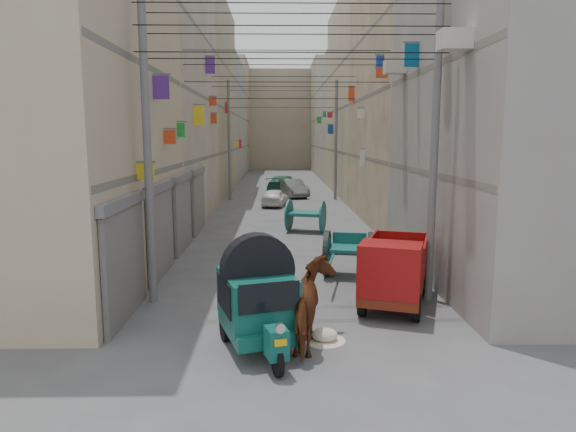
{
  "coord_description": "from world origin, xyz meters",
  "views": [
    {
      "loc": [
        -0.35,
        -6.94,
        4.23
      ],
      "look_at": [
        -0.08,
        6.5,
        2.17
      ],
      "focal_mm": 32.0,
      "sensor_mm": 36.0,
      "label": 1
    }
  ],
  "objects_px": {
    "mini_truck": "(393,275)",
    "distant_car_white": "(275,197)",
    "second_cart": "(306,215)",
    "horse": "(313,305)",
    "feed_sack": "(324,335)",
    "distant_car_grey": "(293,188)",
    "auto_rickshaw": "(258,298)",
    "distant_car_green": "(284,184)",
    "tonga_cart": "(348,253)"
  },
  "relations": [
    {
      "from": "mini_truck",
      "to": "distant_car_white",
      "type": "distance_m",
      "value": 19.71
    },
    {
      "from": "second_cart",
      "to": "horse",
      "type": "height_order",
      "value": "horse"
    },
    {
      "from": "second_cart",
      "to": "distant_car_white",
      "type": "xyz_separation_m",
      "value": [
        -1.45,
        8.87,
        -0.22
      ]
    },
    {
      "from": "distant_car_white",
      "to": "feed_sack",
      "type": "bearing_deg",
      "value": 103.22
    },
    {
      "from": "horse",
      "to": "feed_sack",
      "type": "bearing_deg",
      "value": -127.9
    },
    {
      "from": "second_cart",
      "to": "mini_truck",
      "type": "bearing_deg",
      "value": -65.64
    },
    {
      "from": "distant_car_white",
      "to": "distant_car_grey",
      "type": "distance_m",
      "value": 5.1
    },
    {
      "from": "auto_rickshaw",
      "to": "distant_car_green",
      "type": "height_order",
      "value": "auto_rickshaw"
    },
    {
      "from": "distant_car_white",
      "to": "distant_car_green",
      "type": "height_order",
      "value": "distant_car_green"
    },
    {
      "from": "second_cart",
      "to": "horse",
      "type": "distance_m",
      "value": 12.88
    },
    {
      "from": "auto_rickshaw",
      "to": "distant_car_grey",
      "type": "bearing_deg",
      "value": 69.53
    },
    {
      "from": "distant_car_green",
      "to": "auto_rickshaw",
      "type": "bearing_deg",
      "value": 102.58
    },
    {
      "from": "tonga_cart",
      "to": "distant_car_grey",
      "type": "height_order",
      "value": "tonga_cart"
    },
    {
      "from": "distant_car_green",
      "to": "second_cart",
      "type": "bearing_deg",
      "value": 107.0
    },
    {
      "from": "distant_car_grey",
      "to": "distant_car_green",
      "type": "bearing_deg",
      "value": 85.26
    },
    {
      "from": "mini_truck",
      "to": "distant_car_white",
      "type": "height_order",
      "value": "mini_truck"
    },
    {
      "from": "mini_truck",
      "to": "feed_sack",
      "type": "relative_size",
      "value": 6.36
    },
    {
      "from": "feed_sack",
      "to": "distant_car_grey",
      "type": "height_order",
      "value": "distant_car_grey"
    },
    {
      "from": "distant_car_white",
      "to": "horse",
      "type": "bearing_deg",
      "value": 102.5
    },
    {
      "from": "auto_rickshaw",
      "to": "second_cart",
      "type": "height_order",
      "value": "auto_rickshaw"
    },
    {
      "from": "distant_car_grey",
      "to": "distant_car_green",
      "type": "height_order",
      "value": "distant_car_green"
    },
    {
      "from": "second_cart",
      "to": "feed_sack",
      "type": "height_order",
      "value": "second_cart"
    },
    {
      "from": "feed_sack",
      "to": "horse",
      "type": "distance_m",
      "value": 0.83
    },
    {
      "from": "distant_car_white",
      "to": "auto_rickshaw",
      "type": "bearing_deg",
      "value": 99.56
    },
    {
      "from": "mini_truck",
      "to": "distant_car_grey",
      "type": "xyz_separation_m",
      "value": [
        -1.76,
        24.41,
        -0.24
      ]
    },
    {
      "from": "distant_car_white",
      "to": "distant_car_green",
      "type": "bearing_deg",
      "value": -84.49
    },
    {
      "from": "feed_sack",
      "to": "distant_car_grey",
      "type": "relative_size",
      "value": 0.14
    },
    {
      "from": "tonga_cart",
      "to": "distant_car_grey",
      "type": "relative_size",
      "value": 0.86
    },
    {
      "from": "tonga_cart",
      "to": "distant_car_grey",
      "type": "distance_m",
      "value": 21.41
    },
    {
      "from": "auto_rickshaw",
      "to": "distant_car_grey",
      "type": "xyz_separation_m",
      "value": [
        1.48,
        26.73,
        -0.43
      ]
    },
    {
      "from": "distant_car_white",
      "to": "distant_car_green",
      "type": "xyz_separation_m",
      "value": [
        0.64,
        7.91,
        0.11
      ]
    },
    {
      "from": "auto_rickshaw",
      "to": "tonga_cart",
      "type": "relative_size",
      "value": 0.81
    },
    {
      "from": "mini_truck",
      "to": "tonga_cart",
      "type": "bearing_deg",
      "value": 121.8
    },
    {
      "from": "horse",
      "to": "distant_car_white",
      "type": "bearing_deg",
      "value": -82.78
    },
    {
      "from": "auto_rickshaw",
      "to": "mini_truck",
      "type": "bearing_deg",
      "value": 18.26
    },
    {
      "from": "distant_car_white",
      "to": "distant_car_green",
      "type": "relative_size",
      "value": 0.71
    },
    {
      "from": "auto_rickshaw",
      "to": "feed_sack",
      "type": "bearing_deg",
      "value": -3.49
    },
    {
      "from": "distant_car_white",
      "to": "second_cart",
      "type": "bearing_deg",
      "value": 109.43
    },
    {
      "from": "second_cart",
      "to": "distant_car_green",
      "type": "xyz_separation_m",
      "value": [
        -0.81,
        16.78,
        -0.11
      ]
    },
    {
      "from": "mini_truck",
      "to": "distant_car_white",
      "type": "bearing_deg",
      "value": 117.74
    },
    {
      "from": "tonga_cart",
      "to": "distant_car_white",
      "type": "height_order",
      "value": "tonga_cart"
    },
    {
      "from": "feed_sack",
      "to": "distant_car_white",
      "type": "xyz_separation_m",
      "value": [
        -1.15,
        21.45,
        0.41
      ]
    },
    {
      "from": "mini_truck",
      "to": "distant_car_grey",
      "type": "height_order",
      "value": "mini_truck"
    },
    {
      "from": "auto_rickshaw",
      "to": "distant_car_white",
      "type": "height_order",
      "value": "auto_rickshaw"
    },
    {
      "from": "horse",
      "to": "distant_car_white",
      "type": "height_order",
      "value": "horse"
    },
    {
      "from": "horse",
      "to": "distant_car_green",
      "type": "height_order",
      "value": "horse"
    },
    {
      "from": "distant_car_green",
      "to": "mini_truck",
      "type": "bearing_deg",
      "value": 109.21
    },
    {
      "from": "auto_rickshaw",
      "to": "mini_truck",
      "type": "xyz_separation_m",
      "value": [
        3.24,
        2.32,
        -0.19
      ]
    },
    {
      "from": "distant_car_grey",
      "to": "distant_car_white",
      "type": "bearing_deg",
      "value": -120.74
    },
    {
      "from": "tonga_cart",
      "to": "horse",
      "type": "distance_m",
      "value": 5.48
    }
  ]
}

